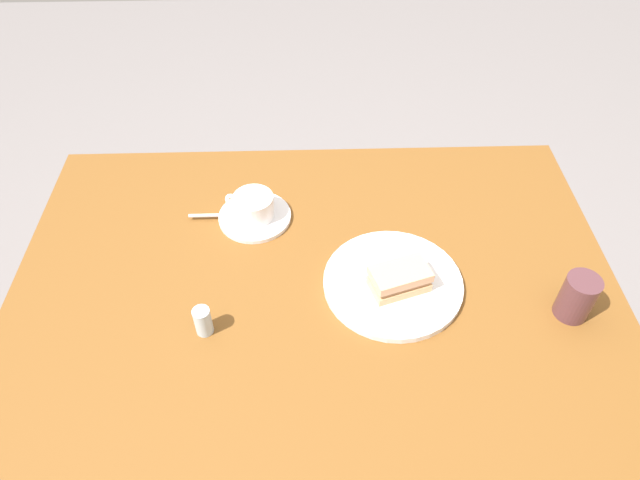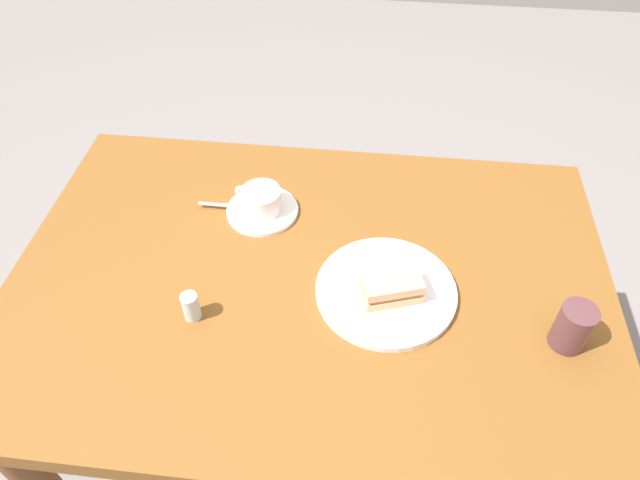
% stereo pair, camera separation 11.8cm
% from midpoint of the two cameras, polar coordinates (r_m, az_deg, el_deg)
% --- Properties ---
extents(ground_plane, '(6.00, 6.00, 0.00)m').
position_cam_midpoint_polar(ground_plane, '(1.77, 1.29, -19.19)').
color(ground_plane, slate).
extents(dining_table, '(1.21, 0.84, 0.73)m').
position_cam_midpoint_polar(dining_table, '(1.23, 1.76, -7.08)').
color(dining_table, brown).
rests_on(dining_table, ground_plane).
extents(sandwich_plate, '(0.27, 0.27, 0.01)m').
position_cam_midpoint_polar(sandwich_plate, '(1.13, 9.55, -5.17)').
color(sandwich_plate, white).
rests_on(sandwich_plate, dining_table).
extents(sandwich_front, '(0.13, 0.10, 0.05)m').
position_cam_midpoint_polar(sandwich_front, '(1.10, 10.18, -4.84)').
color(sandwich_front, tan).
rests_on(sandwich_front, sandwich_plate).
extents(coffee_saucer, '(0.16, 0.16, 0.01)m').
position_cam_midpoint_polar(coffee_saucer, '(1.28, -3.14, 2.82)').
color(coffee_saucer, white).
rests_on(coffee_saucer, dining_table).
extents(coffee_cup, '(0.11, 0.09, 0.05)m').
position_cam_midpoint_polar(coffee_cup, '(1.25, -3.26, 3.94)').
color(coffee_cup, white).
rests_on(coffee_cup, coffee_saucer).
extents(spoon, '(0.10, 0.02, 0.01)m').
position_cam_midpoint_polar(spoon, '(1.28, -6.63, 3.32)').
color(spoon, silver).
rests_on(spoon, coffee_saucer).
extents(salt_shaker, '(0.03, 0.03, 0.06)m').
position_cam_midpoint_polar(salt_shaker, '(1.08, -9.71, -6.73)').
color(salt_shaker, silver).
rests_on(salt_shaker, dining_table).
extents(drinking_glass, '(0.06, 0.06, 0.09)m').
position_cam_midpoint_polar(drinking_glass, '(1.14, 26.66, -7.92)').
color(drinking_glass, '#543035').
rests_on(drinking_glass, dining_table).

